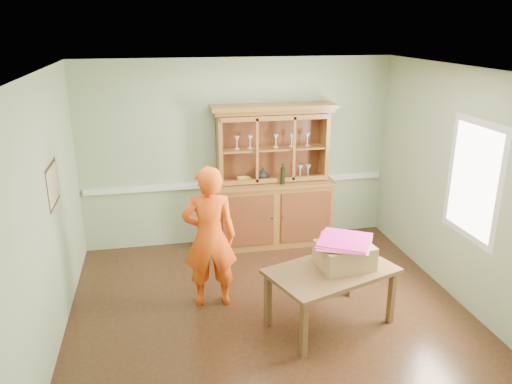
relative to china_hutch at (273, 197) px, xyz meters
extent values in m
plane|color=#4C2818|center=(-0.47, -1.77, -0.73)|extent=(4.50, 4.50, 0.00)
plane|color=white|center=(-0.47, -1.77, 1.97)|extent=(4.50, 4.50, 0.00)
plane|color=#8EA57C|center=(-0.47, 0.23, 0.62)|extent=(4.50, 0.00, 4.50)
plane|color=#8EA57C|center=(-2.72, -1.77, 0.62)|extent=(0.00, 4.00, 4.00)
plane|color=#8EA57C|center=(1.78, -1.77, 0.62)|extent=(0.00, 4.00, 4.00)
plane|color=#8EA57C|center=(-0.47, -3.77, 0.62)|extent=(4.50, 0.00, 4.50)
cube|color=silver|center=(-0.47, 0.21, 0.17)|extent=(4.41, 0.05, 0.08)
cube|color=black|center=(-2.70, -1.47, 0.82)|extent=(0.03, 0.60, 0.46)
cube|color=#BBB289|center=(-2.69, -1.47, 0.82)|extent=(0.01, 0.52, 0.38)
cube|color=silver|center=(1.76, -2.07, 0.77)|extent=(0.03, 0.96, 1.36)
cube|color=white|center=(1.76, -2.07, 0.77)|extent=(0.01, 0.80, 1.20)
cube|color=olive|center=(0.00, -0.02, -0.26)|extent=(1.69, 0.51, 0.94)
cube|color=olive|center=(0.00, -0.03, 0.23)|extent=(1.74, 0.57, 0.04)
cube|color=brown|center=(0.00, 0.22, 0.74)|extent=(1.59, 0.04, 0.98)
cube|color=olive|center=(-0.77, 0.06, 0.74)|extent=(0.06, 0.36, 0.98)
cube|color=olive|center=(0.77, 0.06, 0.74)|extent=(0.06, 0.36, 0.98)
cube|color=olive|center=(0.00, 0.06, 1.26)|extent=(1.69, 0.41, 0.06)
cube|color=olive|center=(0.00, 0.04, 1.31)|extent=(1.76, 0.45, 0.06)
cube|color=olive|center=(0.00, 0.06, 0.71)|extent=(1.48, 0.31, 0.02)
imported|color=#B2B2B7|center=(-0.14, 0.06, 0.33)|extent=(0.17, 0.17, 0.18)
imported|color=gold|center=(-0.42, 0.06, 0.27)|extent=(0.20, 0.20, 0.05)
cylinder|color=black|center=(0.09, -0.19, 0.39)|extent=(0.07, 0.07, 0.30)
cube|color=brown|center=(0.12, -2.21, -0.09)|extent=(1.51, 1.19, 0.04)
cube|color=brown|center=(-0.33, -2.72, -0.42)|extent=(0.08, 0.08, 0.62)
cube|color=brown|center=(-0.55, -2.10, -0.42)|extent=(0.08, 0.08, 0.62)
cube|color=brown|center=(0.79, -2.32, -0.42)|extent=(0.08, 0.08, 0.62)
cube|color=brown|center=(0.57, -1.71, -0.42)|extent=(0.08, 0.08, 0.62)
cube|color=#A48055|center=(0.27, -2.17, 0.06)|extent=(0.60, 0.50, 0.26)
cube|color=#39C456|center=(0.27, -2.15, 0.20)|extent=(0.70, 0.70, 0.01)
cube|color=#3187EA|center=(0.27, -2.15, 0.20)|extent=(0.70, 0.70, 0.01)
cube|color=pink|center=(0.27, -2.15, 0.21)|extent=(0.70, 0.70, 0.01)
cube|color=#D12087|center=(0.27, -2.15, 0.22)|extent=(0.70, 0.70, 0.01)
cube|color=#EE249B|center=(0.27, -2.15, 0.23)|extent=(0.70, 0.70, 0.01)
imported|color=#FF5110|center=(-1.10, -1.53, 0.11)|extent=(0.64, 0.44, 1.68)
camera|label=1|loc=(-1.61, -6.70, 2.42)|focal=35.00mm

